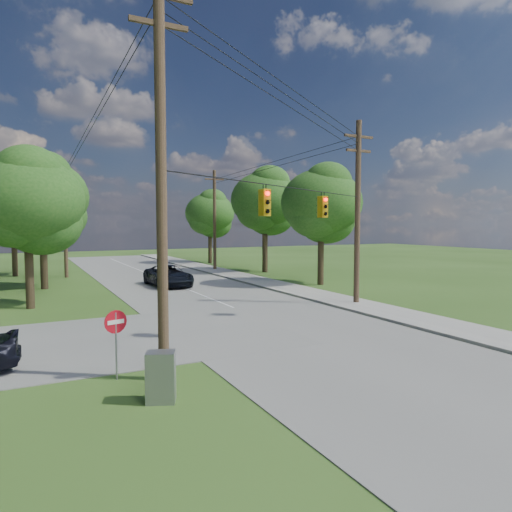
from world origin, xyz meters
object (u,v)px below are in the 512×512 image
car_main_north (168,276)px  pole_ne (358,210)px  pole_north_w (65,218)px  control_cabinet (161,377)px  pole_north_e (215,219)px  pole_sw (161,169)px  do_not_enter_sign (116,329)px

car_main_north → pole_ne: bearing=-60.3°
pole_north_w → control_cabinet: bearing=-90.3°
pole_north_e → pole_ne: bearing=-90.0°
pole_sw → car_main_north: size_ratio=2.18×
pole_sw → pole_ne: (13.50, 7.60, -0.76)m
pole_north_w → do_not_enter_sign: pole_north_w is taller
pole_ne → control_cabinet: pole_ne is taller
pole_ne → car_main_north: pole_ne is taller
pole_ne → pole_north_w: size_ratio=1.05×
car_main_north → pole_north_e: bearing=49.9°
pole_sw → pole_ne: 15.51m
pole_ne → car_main_north: size_ratio=1.91×
pole_sw → control_cabinet: pole_sw is taller
car_main_north → control_cabinet: size_ratio=4.13×
pole_north_e → control_cabinet: size_ratio=7.50×
pole_ne → car_main_north: (-7.59, 12.38, -4.67)m
do_not_enter_sign → control_cabinet: bearing=-87.4°
pole_north_e → pole_north_w: bearing=180.0°
pole_north_w → car_main_north: 12.29m
pole_north_e → pole_north_w: 13.90m
pole_north_e → control_cabinet: bearing=-114.2°
pole_sw → pole_north_e: (13.50, 29.60, -1.10)m
control_cabinet → do_not_enter_sign: do_not_enter_sign is taller
do_not_enter_sign → car_main_north: bearing=54.7°
pole_sw → control_cabinet: 5.83m
pole_sw → pole_north_e: 32.55m
do_not_enter_sign → pole_sw: bearing=-40.3°
pole_north_e → control_cabinet: 34.57m
control_cabinet → car_main_north: bearing=95.6°
control_cabinet → do_not_enter_sign: 2.54m
pole_north_w → control_cabinet: pole_north_w is taller
pole_north_w → car_main_north: size_ratio=1.82×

